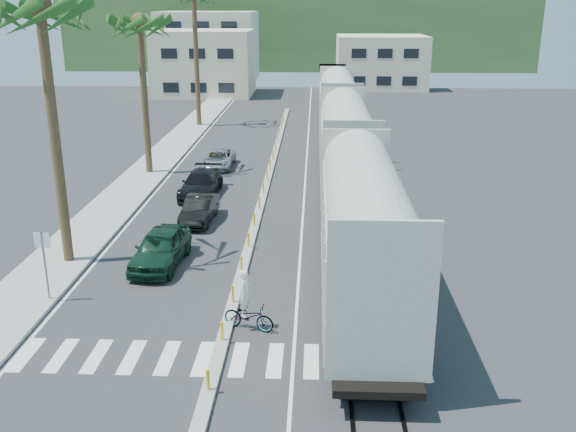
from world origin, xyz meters
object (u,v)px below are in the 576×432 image
at_px(street_sign, 44,255).
at_px(car_second, 199,210).
at_px(car_lead, 161,248).
at_px(cyclist, 248,311).

relative_size(street_sign, car_second, 0.71).
height_order(car_lead, cyclist, cyclist).
distance_m(street_sign, cyclist, 8.40).
xyz_separation_m(street_sign, car_lead, (3.57, 3.92, -1.15)).
height_order(street_sign, car_second, street_sign).
height_order(car_second, cyclist, cyclist).
xyz_separation_m(street_sign, car_second, (4.25, 9.97, -1.29)).
height_order(street_sign, cyclist, street_sign).
bearing_deg(car_lead, street_sign, -128.48).
relative_size(street_sign, car_lead, 0.61).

